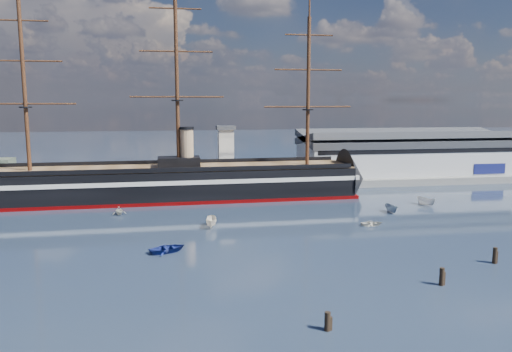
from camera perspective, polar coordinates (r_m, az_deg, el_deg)
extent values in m
plane|color=#202D41|center=(104.28, -3.11, -4.55)|extent=(600.00, 600.00, 0.00)
cube|color=slate|center=(140.58, -0.72, -1.09)|extent=(180.00, 18.00, 2.00)
cube|color=#B7BABC|center=(157.92, 16.53, 2.19)|extent=(62.00, 20.00, 10.00)
cube|color=#3F4247|center=(157.42, 16.62, 4.21)|extent=(63.00, 21.00, 2.00)
cube|color=silver|center=(135.47, -3.46, 2.37)|extent=(4.00, 4.00, 14.00)
cube|color=#3F4247|center=(134.86, -3.49, 5.53)|extent=(5.00, 5.00, 1.00)
cube|color=black|center=(122.51, -9.70, -0.77)|extent=(88.22, 17.28, 7.00)
cube|color=silver|center=(122.32, -9.71, -0.22)|extent=(90.23, 17.55, 1.00)
cube|color=#590102|center=(123.15, -9.65, -2.45)|extent=(90.23, 17.51, 0.90)
cone|color=black|center=(130.90, 11.11, -0.34)|extent=(11.23, 15.84, 15.68)
cube|color=brown|center=(121.98, -9.74, 0.90)|extent=(88.20, 16.00, 0.40)
cube|color=black|center=(121.81, -8.81, 1.57)|extent=(10.09, 6.14, 2.50)
cylinder|color=tan|center=(121.48, -7.91, 3.23)|extent=(3.20, 3.20, 9.00)
cylinder|color=#381E0F|center=(125.23, -24.97, 9.23)|extent=(0.90, 0.90, 38.00)
cylinder|color=#381E0F|center=(121.01, -9.03, 10.92)|extent=(0.90, 0.90, 42.00)
cylinder|color=#381E0F|center=(125.46, 5.98, 9.52)|extent=(0.90, 0.90, 36.00)
imported|color=white|center=(95.20, -5.10, -5.86)|extent=(6.30, 2.98, 2.42)
imported|color=navy|center=(81.11, -10.05, -8.55)|extent=(2.71, 3.87, 1.68)
imported|color=gray|center=(110.71, 15.21, -4.07)|extent=(5.47, 2.19, 2.16)
imported|color=beige|center=(109.05, -15.37, -4.27)|extent=(5.82, 3.85, 1.97)
imported|color=beige|center=(98.70, 13.10, -5.53)|extent=(1.12, 2.66, 1.23)
imported|color=silver|center=(120.68, 18.87, -3.19)|extent=(6.22, 4.21, 2.34)
cylinder|color=black|center=(54.97, 8.15, -17.10)|extent=(0.64, 0.64, 2.74)
cylinder|color=black|center=(70.51, 20.41, -11.64)|extent=(0.64, 0.64, 3.08)
cylinder|color=black|center=(82.45, 25.57, -9.00)|extent=(0.64, 0.64, 3.13)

